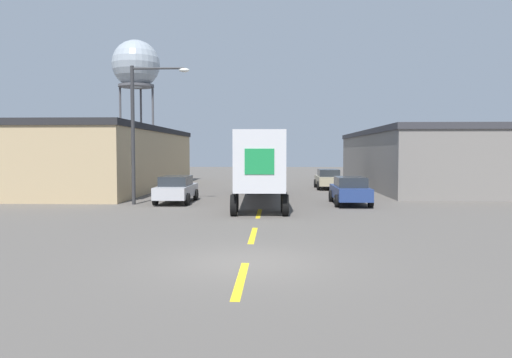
{
  "coord_description": "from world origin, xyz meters",
  "views": [
    {
      "loc": [
        0.79,
        -12.85,
        2.89
      ],
      "look_at": [
        -0.11,
        9.4,
        1.66
      ],
      "focal_mm": 35.0,
      "sensor_mm": 36.0,
      "label": 1
    }
  ],
  "objects_px": {
    "parked_car_right_mid": "(350,190)",
    "street_lamp": "(141,123)",
    "semi_truck": "(260,162)",
    "parked_car_left_far": "(176,189)",
    "water_tower": "(136,66)",
    "parked_car_right_far": "(328,179)"
  },
  "relations": [
    {
      "from": "parked_car_right_far",
      "to": "parked_car_left_far",
      "type": "height_order",
      "value": "same"
    },
    {
      "from": "water_tower",
      "to": "parked_car_right_far",
      "type": "bearing_deg",
      "value": -48.63
    },
    {
      "from": "parked_car_right_mid",
      "to": "street_lamp",
      "type": "xyz_separation_m",
      "value": [
        -11.35,
        -0.43,
        3.65
      ]
    },
    {
      "from": "parked_car_right_mid",
      "to": "parked_car_right_far",
      "type": "bearing_deg",
      "value": 90.0
    },
    {
      "from": "water_tower",
      "to": "street_lamp",
      "type": "height_order",
      "value": "water_tower"
    },
    {
      "from": "parked_car_right_far",
      "to": "parked_car_left_far",
      "type": "relative_size",
      "value": 1.0
    },
    {
      "from": "parked_car_right_mid",
      "to": "water_tower",
      "type": "xyz_separation_m",
      "value": [
        -21.9,
        36.26,
        13.0
      ]
    },
    {
      "from": "street_lamp",
      "to": "parked_car_right_mid",
      "type": "bearing_deg",
      "value": 2.17
    },
    {
      "from": "semi_truck",
      "to": "parked_car_right_far",
      "type": "distance_m",
      "value": 11.03
    },
    {
      "from": "parked_car_left_far",
      "to": "street_lamp",
      "type": "xyz_separation_m",
      "value": [
        -1.72,
        -0.97,
        3.65
      ]
    },
    {
      "from": "parked_car_right_far",
      "to": "street_lamp",
      "type": "height_order",
      "value": "street_lamp"
    },
    {
      "from": "semi_truck",
      "to": "water_tower",
      "type": "relative_size",
      "value": 0.9
    },
    {
      "from": "parked_car_left_far",
      "to": "street_lamp",
      "type": "relative_size",
      "value": 0.61
    },
    {
      "from": "semi_truck",
      "to": "parked_car_left_far",
      "type": "height_order",
      "value": "semi_truck"
    },
    {
      "from": "water_tower",
      "to": "parked_car_right_mid",
      "type": "bearing_deg",
      "value": -58.87
    },
    {
      "from": "semi_truck",
      "to": "water_tower",
      "type": "height_order",
      "value": "water_tower"
    },
    {
      "from": "semi_truck",
      "to": "parked_car_right_mid",
      "type": "bearing_deg",
      "value": -20.08
    },
    {
      "from": "parked_car_left_far",
      "to": "street_lamp",
      "type": "bearing_deg",
      "value": -150.72
    },
    {
      "from": "parked_car_right_mid",
      "to": "street_lamp",
      "type": "bearing_deg",
      "value": -177.83
    },
    {
      "from": "parked_car_right_far",
      "to": "parked_car_right_mid",
      "type": "relative_size",
      "value": 1.0
    },
    {
      "from": "semi_truck",
      "to": "parked_car_right_far",
      "type": "xyz_separation_m",
      "value": [
        4.96,
        9.74,
        -1.51
      ]
    },
    {
      "from": "parked_car_left_far",
      "to": "street_lamp",
      "type": "distance_m",
      "value": 4.15
    }
  ]
}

